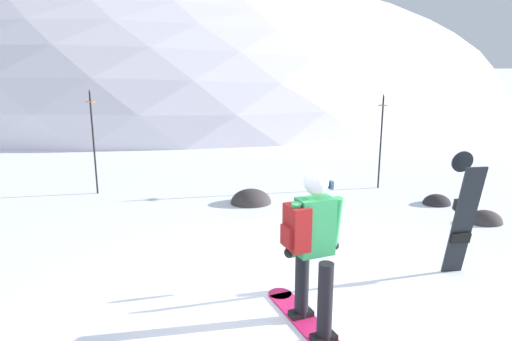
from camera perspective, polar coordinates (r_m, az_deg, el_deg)
ground_plane at (r=5.07m, az=3.91°, el=-19.16°), size 300.00×300.00×0.00m
ridge_peak_main at (r=33.08m, az=-8.56°, el=8.52°), size 41.23×37.11×15.82m
snowboarder_main at (r=4.68m, az=6.87°, el=-9.40°), size 0.67×1.79×1.71m
spare_snowboard at (r=6.41m, az=24.15°, el=-5.04°), size 0.28×0.36×1.63m
piste_marker_near at (r=10.06m, az=-19.46°, el=4.12°), size 0.20×0.20×2.18m
piste_marker_far at (r=10.28m, az=15.18°, el=4.25°), size 0.20×0.20×2.07m
rock_dark at (r=8.97m, az=26.37°, el=-5.74°), size 0.60×0.51×0.42m
rock_mid at (r=9.70m, az=21.37°, el=-3.86°), size 0.55×0.47×0.38m
rock_small at (r=9.10m, az=-0.63°, el=-4.02°), size 0.80×0.68×0.56m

